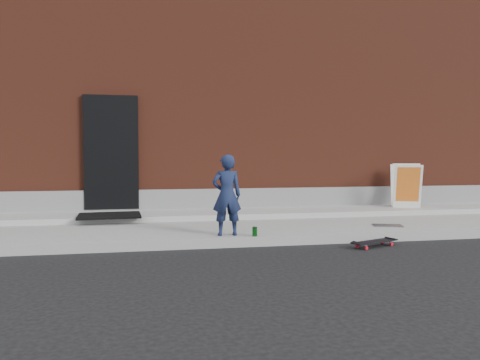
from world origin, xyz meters
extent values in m
plane|color=black|center=(0.00, 0.00, 0.00)|extent=(80.00, 80.00, 0.00)
cube|color=gray|center=(0.00, 1.50, 0.07)|extent=(20.00, 3.00, 0.15)
cube|color=gray|center=(0.00, 2.40, 0.20)|extent=(20.00, 1.20, 0.10)
cube|color=#5F291A|center=(0.00, 7.00, 2.50)|extent=(20.00, 8.00, 5.00)
cube|color=slate|center=(0.00, 2.97, 0.45)|extent=(20.00, 0.10, 0.40)
cube|color=black|center=(-2.60, 2.96, 1.40)|extent=(1.05, 0.12, 2.25)
imported|color=#172142|center=(-0.74, 0.20, 0.75)|extent=(0.44, 0.29, 1.20)
cylinder|color=#B41220|center=(1.59, -0.15, 0.03)|extent=(0.06, 0.05, 0.05)
cylinder|color=#B41220|center=(1.65, -0.31, 0.03)|extent=(0.06, 0.05, 0.05)
cylinder|color=#B41220|center=(1.09, -0.34, 0.03)|extent=(0.06, 0.05, 0.05)
cylinder|color=#B41220|center=(1.15, -0.50, 0.03)|extent=(0.06, 0.05, 0.05)
cube|color=#A8A8AD|center=(1.62, -0.23, 0.06)|extent=(0.11, 0.17, 0.02)
cube|color=#A8A8AD|center=(1.12, -0.42, 0.06)|extent=(0.11, 0.17, 0.02)
cube|color=black|center=(1.37, -0.32, 0.08)|extent=(0.79, 0.47, 0.02)
cube|color=white|center=(3.37, 2.17, 0.70)|extent=(0.60, 0.43, 0.90)
cube|color=white|center=(3.51, 2.55, 0.70)|extent=(0.60, 0.43, 0.90)
cube|color=yellow|center=(3.36, 2.15, 0.65)|extent=(0.50, 0.34, 0.72)
cube|color=white|center=(3.44, 2.36, 1.15)|extent=(0.53, 0.24, 0.05)
cylinder|color=#177320|center=(-0.35, 0.05, 0.22)|extent=(0.08, 0.08, 0.14)
cube|color=black|center=(-2.57, 2.00, 0.27)|extent=(1.15, 0.95, 0.03)
cube|color=#55555A|center=(2.09, 0.62, 0.16)|extent=(0.54, 0.43, 0.01)
camera|label=1|loc=(-1.86, -6.62, 1.34)|focal=35.00mm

